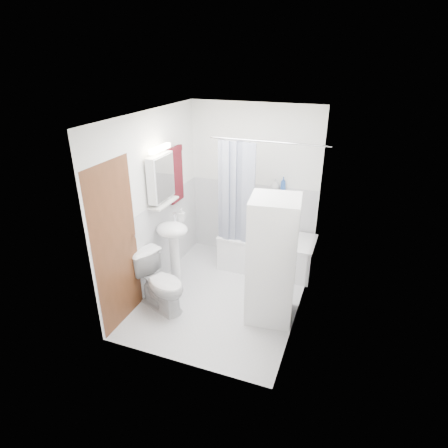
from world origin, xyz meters
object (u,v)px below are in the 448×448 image
(washer_dryer, at_px, (272,260))
(sink, at_px, (173,239))
(bathtub, at_px, (267,251))
(toilet, at_px, (161,283))

(washer_dryer, bearing_deg, sink, 163.64)
(sink, distance_m, washer_dryer, 1.45)
(sink, height_order, washer_dryer, washer_dryer)
(bathtub, xyz_separation_m, washer_dryer, (0.32, -1.10, 0.49))
(sink, height_order, toilet, sink)
(washer_dryer, relative_size, toilet, 2.11)
(bathtub, distance_m, sink, 1.47)
(toilet, bearing_deg, bathtub, -13.81)
(bathtub, distance_m, washer_dryer, 1.25)
(sink, xyz_separation_m, toilet, (0.09, -0.55, -0.34))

